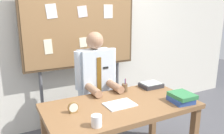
{
  "coord_description": "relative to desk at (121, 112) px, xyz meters",
  "views": [
    {
      "loc": [
        -1.08,
        -1.85,
        1.7
      ],
      "look_at": [
        0.0,
        0.19,
        1.11
      ],
      "focal_mm": 35.87,
      "sensor_mm": 36.0,
      "label": 1
    }
  ],
  "objects": [
    {
      "name": "back_wall",
      "position": [
        0.0,
        1.3,
        0.68
      ],
      "size": [
        6.4,
        0.08,
        2.7
      ],
      "primitive_type": "cube",
      "color": "silver",
      "rests_on": "ground_plane"
    },
    {
      "name": "person",
      "position": [
        0.0,
        0.63,
        0.01
      ],
      "size": [
        0.55,
        0.56,
        1.44
      ],
      "color": "#2D2D33",
      "rests_on": "ground_plane"
    },
    {
      "name": "pen_holder",
      "position": [
        0.22,
        0.29,
        0.14
      ],
      "size": [
        0.07,
        0.07,
        0.16
      ],
      "color": "brown",
      "rests_on": "desk"
    },
    {
      "name": "desk_clock",
      "position": [
        -0.5,
        0.03,
        0.14
      ],
      "size": [
        0.11,
        0.04,
        0.11
      ],
      "color": "olive",
      "rests_on": "desk"
    },
    {
      "name": "book_stack",
      "position": [
        0.59,
        -0.25,
        0.14
      ],
      "size": [
        0.24,
        0.26,
        0.1
      ],
      "color": "#2D4C99",
      "rests_on": "desk"
    },
    {
      "name": "bulletin_board",
      "position": [
        -0.0,
        1.1,
        0.79
      ],
      "size": [
        1.62,
        0.09,
        2.04
      ],
      "color": "#4C3823",
      "rests_on": "ground_plane"
    },
    {
      "name": "open_notebook",
      "position": [
        -0.02,
        -0.02,
        0.1
      ],
      "size": [
        0.31,
        0.22,
        0.01
      ],
      "primitive_type": "cube",
      "rotation": [
        0.0,
        0.0,
        0.01
      ],
      "color": "white",
      "rests_on": "desk"
    },
    {
      "name": "coffee_mug",
      "position": [
        -0.41,
        -0.3,
        0.14
      ],
      "size": [
        0.09,
        0.09,
        0.1
      ],
      "primitive_type": "cylinder",
      "color": "white",
      "rests_on": "desk"
    },
    {
      "name": "paper_tray",
      "position": [
        0.6,
        0.27,
        0.12
      ],
      "size": [
        0.26,
        0.2,
        0.06
      ],
      "color": "#333338",
      "rests_on": "desk"
    },
    {
      "name": "desk",
      "position": [
        0.0,
        0.0,
        0.0
      ],
      "size": [
        1.56,
        0.82,
        0.76
      ],
      "color": "brown",
      "rests_on": "ground_plane"
    }
  ]
}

